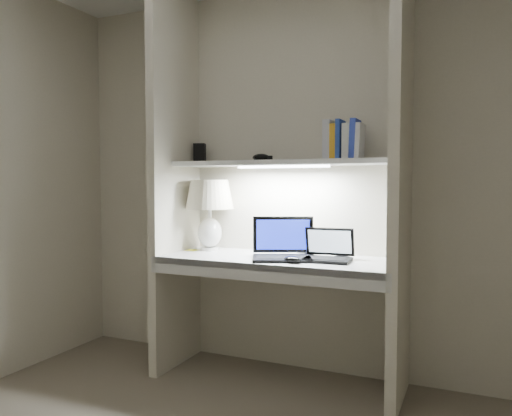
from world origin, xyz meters
The scene contains 17 objects.
back_wall centered at (0.00, 1.50, 1.25)m, with size 3.20×0.01×2.50m, color beige.
alcove_panel_left centered at (-0.73, 1.23, 1.25)m, with size 0.06×0.55×2.50m, color beige.
alcove_panel_right centered at (0.73, 1.23, 1.25)m, with size 0.06×0.55×2.50m, color beige.
desk centered at (0.00, 1.23, 0.75)m, with size 1.40×0.55×0.04m, color white.
desk_apron centered at (0.00, 0.96, 0.72)m, with size 1.46×0.03×0.10m, color silver.
shelf centered at (0.00, 1.32, 1.35)m, with size 1.40×0.36×0.03m, color silver.
strip_light centered at (0.00, 1.32, 1.33)m, with size 0.60×0.04×0.01m, color white.
table_lamp centered at (-0.53, 1.34, 1.09)m, with size 0.33×0.33×0.48m.
laptop_main centered at (0.05, 1.21, 0.83)m, with size 0.47×0.44×0.25m.
laptop_netbook centered at (0.31, 1.24, 0.81)m, with size 0.31×0.27×0.19m.
speaker centered at (0.12, 1.42, 0.83)m, with size 0.09×0.06×0.13m, color silver.
mouse centered at (0.16, 1.07, 0.79)m, with size 0.11×0.07×0.04m, color black.
cable_coil centered at (0.38, 1.34, 0.78)m, with size 0.11×0.11×0.01m, color black.
sticky_note centered at (-0.64, 1.29, 0.77)m, with size 0.08×0.08×0.00m, color yellow.
book_row centered at (0.38, 1.33, 1.48)m, with size 0.22×0.16×0.24m.
shelf_box centered at (-0.64, 1.40, 1.43)m, with size 0.08×0.05×0.13m, color black.
shelf_gadget centered at (-0.17, 1.38, 1.39)m, with size 0.11×0.08×0.05m, color black.
Camera 1 is at (1.11, -1.60, 1.23)m, focal length 35.00 mm.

